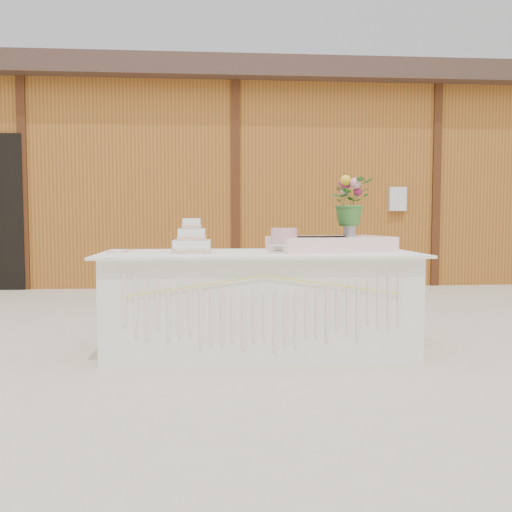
{
  "coord_description": "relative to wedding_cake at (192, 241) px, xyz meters",
  "views": [
    {
      "loc": [
        -0.37,
        -4.33,
        1.04
      ],
      "look_at": [
        0.0,
        0.3,
        0.72
      ],
      "focal_mm": 40.0,
      "sensor_mm": 36.0,
      "label": 1
    }
  ],
  "objects": [
    {
      "name": "pink_cake_stand",
      "position": [
        0.69,
        -0.04,
        0.02
      ],
      "size": [
        0.26,
        0.26,
        0.18
      ],
      "color": "silver",
      "rests_on": "cake_table"
    },
    {
      "name": "barn",
      "position": [
        0.5,
        6.01,
        0.82
      ],
      "size": [
        12.6,
        4.6,
        3.3
      ],
      "color": "#A05F21",
      "rests_on": "ground"
    },
    {
      "name": "wedding_cake",
      "position": [
        0.0,
        0.0,
        0.0
      ],
      "size": [
        0.29,
        0.29,
        0.26
      ],
      "rotation": [
        0.0,
        0.0,
        -0.02
      ],
      "color": "white",
      "rests_on": "cake_table"
    },
    {
      "name": "satin_runner",
      "position": [
        1.08,
        0.12,
        -0.03
      ],
      "size": [
        1.0,
        0.71,
        0.12
      ],
      "primitive_type": "cube",
      "rotation": [
        0.0,
        0.0,
        0.21
      ],
      "color": "#FFCFCD",
      "rests_on": "cake_table"
    },
    {
      "name": "loose_flowers",
      "position": [
        -0.54,
        0.16,
        -0.08
      ],
      "size": [
        0.16,
        0.35,
        0.02
      ],
      "primitive_type": null,
      "rotation": [
        0.0,
        0.0,
        -0.06
      ],
      "color": "pink",
      "rests_on": "cake_table"
    },
    {
      "name": "flower_vase",
      "position": [
        1.25,
        0.17,
        0.09
      ],
      "size": [
        0.1,
        0.1,
        0.13
      ],
      "primitive_type": "cylinder",
      "color": "#B3B3B8",
      "rests_on": "satin_runner"
    },
    {
      "name": "bouquet",
      "position": [
        1.25,
        0.17,
        0.35
      ],
      "size": [
        0.44,
        0.42,
        0.38
      ],
      "primitive_type": "imported",
      "rotation": [
        0.0,
        0.0,
        0.45
      ],
      "color": "#38702C",
      "rests_on": "flower_vase"
    },
    {
      "name": "ground",
      "position": [
        0.51,
        0.02,
        -0.86
      ],
      "size": [
        80.0,
        80.0,
        0.0
      ],
      "primitive_type": "plane",
      "color": "beige",
      "rests_on": "ground"
    },
    {
      "name": "cake_table",
      "position": [
        0.51,
        0.01,
        -0.47
      ],
      "size": [
        2.4,
        1.0,
        0.77
      ],
      "color": "white",
      "rests_on": "ground"
    }
  ]
}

